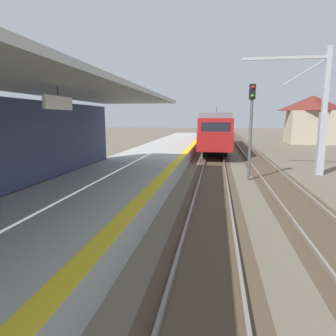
{
  "coord_description": "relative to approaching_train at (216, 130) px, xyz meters",
  "views": [
    {
      "loc": [
        2.05,
        4.63,
        3.41
      ],
      "look_at": [
        0.78,
        12.28,
        2.1
      ],
      "focal_mm": 31.55,
      "sensor_mm": 36.0,
      "label": 1
    }
  ],
  "objects": [
    {
      "name": "approaching_train",
      "position": [
        0.0,
        0.0,
        0.0
      ],
      "size": [
        2.93,
        19.6,
        4.76
      ],
      "color": "maroon",
      "rests_on": "ground"
    },
    {
      "name": "track_pair_nearest_platform",
      "position": [
        -0.0,
        -17.39,
        -2.13
      ],
      "size": [
        2.34,
        120.0,
        0.16
      ],
      "color": "#4C3D2D",
      "rests_on": "ground"
    },
    {
      "name": "catenary_pylon_far_side",
      "position": [
        6.04,
        -13.76,
        1.43
      ],
      "size": [
        5.0,
        0.4,
        7.5
      ],
      "color": "#9EA3A8",
      "rests_on": "ground"
    },
    {
      "name": "distant_trackside_house",
      "position": [
        12.69,
        10.3,
        1.16
      ],
      "size": [
        6.6,
        5.28,
        6.4
      ],
      "color": "tan",
      "rests_on": "ground"
    },
    {
      "name": "rail_signal_post",
      "position": [
        1.93,
        -16.12,
        1.02
      ],
      "size": [
        0.32,
        0.34,
        5.2
      ],
      "color": "#4C4C4C",
      "rests_on": "ground"
    },
    {
      "name": "station_platform",
      "position": [
        -4.4,
        -21.39,
        -1.73
      ],
      "size": [
        5.0,
        80.0,
        0.91
      ],
      "color": "#A8A8A3",
      "rests_on": "ground"
    },
    {
      "name": "track_pair_middle",
      "position": [
        3.4,
        -17.39,
        -2.13
      ],
      "size": [
        2.34,
        120.0,
        0.16
      ],
      "color": "#4C3D2D",
      "rests_on": "ground"
    }
  ]
}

